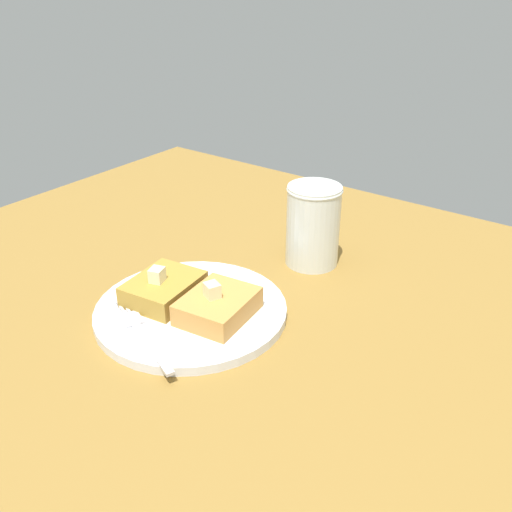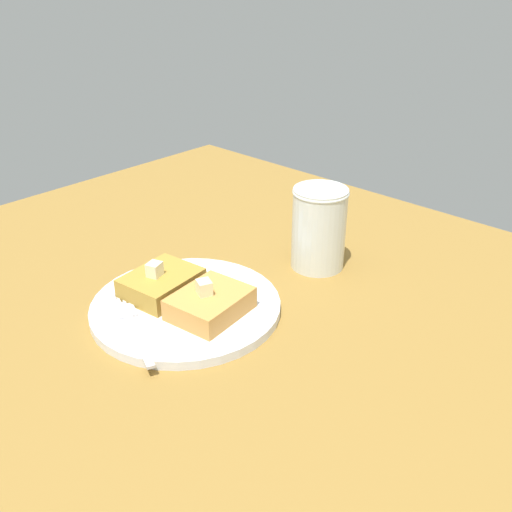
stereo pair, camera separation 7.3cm
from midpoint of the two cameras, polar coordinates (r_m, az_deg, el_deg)
table_surface at (r=74.35cm, az=-3.68°, el=-4.50°), size 92.41×92.41×2.45cm
plate at (r=69.68cm, az=-4.06°, el=-5.12°), size 23.05×23.05×1.15cm
toast_slice_left at (r=66.61cm, az=-1.50°, el=-4.87°), size 8.18×9.69×2.67cm
toast_slice_middle at (r=70.95cm, az=-6.56°, el=-2.85°), size 8.18×9.69×2.67cm
butter_pat_primary at (r=65.45cm, az=-2.05°, el=-3.26°), size 2.20×2.12×1.73cm
butter_pat_secondary at (r=69.68cm, az=-7.20°, el=-1.42°), size 2.01×2.12×1.73cm
fork at (r=66.40cm, az=-9.38°, el=-6.59°), size 15.29×7.57×0.36cm
syrup_jar at (r=78.44cm, az=8.93°, el=2.31°), size 7.56×7.56×11.39cm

